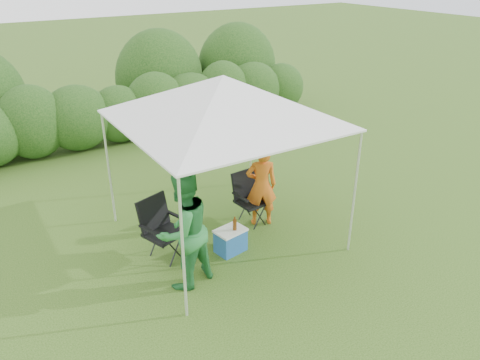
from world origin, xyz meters
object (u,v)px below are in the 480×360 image
canopy (224,99)px  chair_right (249,194)px  cooler (230,240)px  man (261,185)px  chair_left (160,225)px  woman (184,230)px

canopy → chair_right: (0.63, 0.21, -1.92)m
canopy → cooler: canopy is taller
chair_right → man: (0.13, -0.19, 0.22)m
cooler → chair_left: bearing=144.3°
chair_left → man: man is taller
woman → cooler: bearing=-175.2°
chair_right → chair_left: (-1.83, -0.20, 0.04)m
chair_left → woman: bearing=-106.5°
chair_right → woman: (-1.81, -1.05, 0.37)m
canopy → chair_left: 2.24m
canopy → chair_left: size_ratio=3.04×
chair_left → cooler: bearing=-44.1°
chair_left → man: 1.97m
canopy → man: canopy is taller
canopy → chair_left: (-1.20, 0.01, -1.88)m
canopy → chair_left: canopy is taller
chair_left → woman: woman is taller
man → chair_right: bearing=-30.1°
chair_right → chair_left: 1.84m
canopy → woman: canopy is taller
woman → cooler: woman is taller
canopy → cooler: 2.31m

